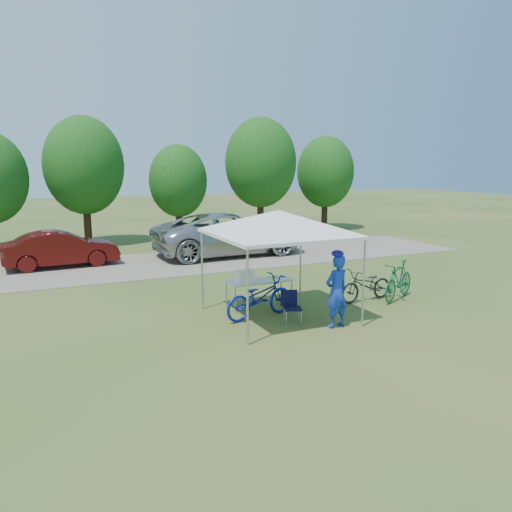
# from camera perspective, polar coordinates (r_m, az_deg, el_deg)

# --- Properties ---
(ground) EXTENTS (100.00, 100.00, 0.00)m
(ground) POSITION_cam_1_polar(r_m,az_deg,el_deg) (12.81, 2.51, -6.98)
(ground) COLOR #2D5119
(ground) RESTS_ON ground
(gravel_strip) EXTENTS (24.00, 5.00, 0.02)m
(gravel_strip) POSITION_cam_1_polar(r_m,az_deg,el_deg) (20.04, -7.99, -0.64)
(gravel_strip) COLOR gray
(gravel_strip) RESTS_ON ground
(canopy) EXTENTS (4.53, 4.53, 3.00)m
(canopy) POSITION_cam_1_polar(r_m,az_deg,el_deg) (12.28, 2.61, 4.91)
(canopy) COLOR #A5A5AA
(canopy) RESTS_ON ground
(treeline) EXTENTS (24.89, 4.28, 6.30)m
(treeline) POSITION_cam_1_polar(r_m,az_deg,el_deg) (25.47, -12.83, 9.54)
(treeline) COLOR #382314
(treeline) RESTS_ON ground
(folding_table) EXTENTS (1.77, 0.74, 0.73)m
(folding_table) POSITION_cam_1_polar(r_m,az_deg,el_deg) (13.60, 0.37, -2.94)
(folding_table) COLOR white
(folding_table) RESTS_ON ground
(folding_chair) EXTENTS (0.52, 0.55, 0.80)m
(folding_chair) POSITION_cam_1_polar(r_m,az_deg,el_deg) (12.27, 4.02, -5.50)
(folding_chair) COLOR black
(folding_chair) RESTS_ON ground
(cooler) EXTENTS (0.44, 0.30, 0.32)m
(cooler) POSITION_cam_1_polar(r_m,az_deg,el_deg) (13.38, -1.29, -2.27)
(cooler) COLOR white
(cooler) RESTS_ON folding_table
(ice_cream_cup) EXTENTS (0.09, 0.09, 0.07)m
(ice_cream_cup) POSITION_cam_1_polar(r_m,az_deg,el_deg) (13.72, 2.06, -2.50)
(ice_cream_cup) COLOR gold
(ice_cream_cup) RESTS_ON folding_table
(cyclist) EXTENTS (0.70, 0.53, 1.75)m
(cyclist) POSITION_cam_1_polar(r_m,az_deg,el_deg) (11.97, 9.19, -4.01)
(cyclist) COLOR #1639B4
(cyclist) RESTS_ON ground
(bike_blue) EXTENTS (2.12, 1.14, 1.06)m
(bike_blue) POSITION_cam_1_polar(r_m,az_deg,el_deg) (12.63, 0.40, -4.72)
(bike_blue) COLOR #111E98
(bike_blue) RESTS_ON ground
(bike_green) EXTENTS (1.88, 1.33, 1.11)m
(bike_green) POSITION_cam_1_polar(r_m,az_deg,el_deg) (14.85, 15.99, -2.72)
(bike_green) COLOR #16643A
(bike_green) RESTS_ON ground
(bike_dark) EXTENTS (1.83, 0.79, 0.93)m
(bike_dark) POSITION_cam_1_polar(r_m,az_deg,el_deg) (14.48, 12.54, -3.24)
(bike_dark) COLOR black
(bike_dark) RESTS_ON ground
(minivan) EXTENTS (6.47, 3.07, 1.78)m
(minivan) POSITION_cam_1_polar(r_m,az_deg,el_deg) (21.26, -3.12, 2.55)
(minivan) COLOR #B4B5B0
(minivan) RESTS_ON gravel_strip
(sedan) EXTENTS (4.20, 1.70, 1.35)m
(sedan) POSITION_cam_1_polar(r_m,az_deg,el_deg) (20.11, -21.39, 0.77)
(sedan) COLOR #4F0E0D
(sedan) RESTS_ON gravel_strip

